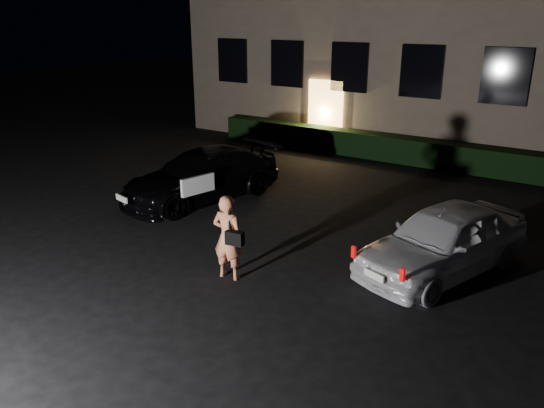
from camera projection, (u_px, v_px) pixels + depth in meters
The scene contains 5 objects.
ground at pixel (212, 288), 9.81m from camera, with size 80.00×80.00×0.00m, color black.
hedge at pixel (410, 151), 17.91m from camera, with size 15.00×0.70×0.85m, color black.
sedan at pixel (202, 176), 14.30m from camera, with size 2.88×4.91×1.34m.
hatch at pixel (444, 240), 10.23m from camera, with size 2.82×4.25×1.34m.
man at pixel (228, 237), 9.94m from camera, with size 0.73×0.49×1.67m.
Camera 1 is at (5.73, -6.65, 4.78)m, focal length 35.00 mm.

